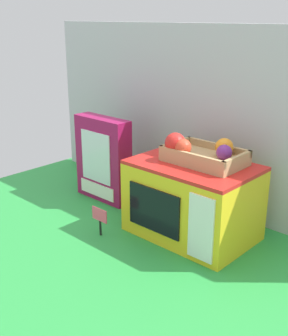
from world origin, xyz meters
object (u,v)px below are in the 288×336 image
(price_sign, at_px, (100,218))
(toy_microwave, at_px, (192,200))
(food_groups_crate, at_px, (201,153))
(cookie_set_box, at_px, (103,159))

(price_sign, bearing_deg, toy_microwave, 44.45)
(food_groups_crate, height_order, cookie_set_box, food_groups_crate)
(toy_microwave, bearing_deg, food_groups_crate, 63.15)
(toy_microwave, relative_size, cookie_set_box, 1.20)
(toy_microwave, distance_m, cookie_set_box, 0.46)
(cookie_set_box, bearing_deg, toy_microwave, -1.00)
(food_groups_crate, distance_m, price_sign, 0.40)
(food_groups_crate, bearing_deg, toy_microwave, -116.85)
(cookie_set_box, distance_m, price_sign, 0.34)
(cookie_set_box, relative_size, price_sign, 3.39)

